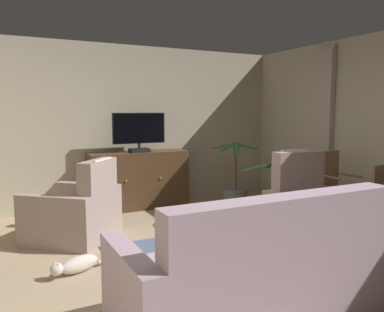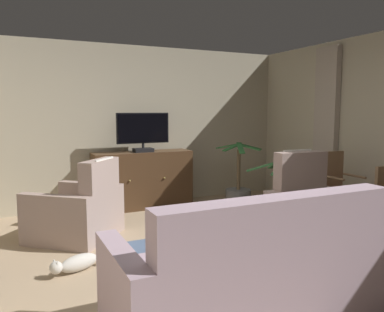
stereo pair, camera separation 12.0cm
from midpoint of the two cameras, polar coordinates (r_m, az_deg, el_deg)
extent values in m
cube|color=tan|center=(4.00, 3.61, -16.60)|extent=(6.22, 6.51, 0.04)
cube|color=#B2A88E|center=(6.47, -9.27, 4.37)|extent=(6.22, 0.10, 2.62)
cube|color=#B2A393|center=(6.42, 19.69, 5.22)|extent=(0.10, 0.44, 2.20)
cube|color=slate|center=(4.11, 5.19, -15.60)|extent=(2.02, 2.12, 0.01)
cube|color=#352315|center=(6.37, -6.69, -7.26)|extent=(1.52, 0.40, 0.06)
cube|color=#4C331E|center=(6.28, -6.75, -3.49)|extent=(1.58, 0.46, 0.91)
sphere|color=tan|center=(5.96, -8.60, -3.63)|extent=(0.03, 0.03, 0.03)
sphere|color=tan|center=(6.14, -3.51, -3.26)|extent=(0.03, 0.03, 0.03)
cube|color=black|center=(6.17, -6.66, 0.87)|extent=(0.30, 0.20, 0.06)
cylinder|color=black|center=(6.16, -6.67, 1.52)|extent=(0.04, 0.04, 0.08)
cube|color=black|center=(6.14, -6.70, 4.12)|extent=(0.85, 0.05, 0.48)
cube|color=black|center=(6.12, -6.62, 4.11)|extent=(0.81, 0.01, 0.44)
cube|color=brown|center=(4.01, 2.86, -10.27)|extent=(0.99, 0.56, 0.03)
cylinder|color=brown|center=(4.44, 6.80, -11.37)|extent=(0.04, 0.04, 0.38)
cylinder|color=brown|center=(4.10, -4.10, -12.90)|extent=(0.04, 0.04, 0.38)
cylinder|color=brown|center=(4.10, 9.78, -12.97)|extent=(0.04, 0.04, 0.38)
cylinder|color=brown|center=(3.73, -1.94, -14.92)|extent=(0.04, 0.04, 0.38)
cube|color=black|center=(4.06, 6.33, -9.70)|extent=(0.18, 0.12, 0.02)
cube|color=silver|center=(4.10, 2.91, -9.60)|extent=(0.34, 0.29, 0.01)
cube|color=#AD93A3|center=(3.12, 9.49, -18.66)|extent=(1.79, 0.91, 0.46)
cube|color=#AD93A3|center=(2.67, 14.12, -11.56)|extent=(1.79, 0.20, 0.55)
cube|color=#AD93A3|center=(2.69, -8.85, -20.38)|extent=(0.15, 0.91, 0.68)
cube|color=#AD93A3|center=(3.68, 22.35, -13.21)|extent=(0.15, 0.91, 0.68)
cube|color=tan|center=(3.00, 14.21, -12.65)|extent=(0.37, 0.17, 0.36)
cube|color=#A3897F|center=(5.03, -16.25, -9.18)|extent=(1.11, 1.09, 0.42)
cube|color=#A3897F|center=(4.74, -12.75, -3.93)|extent=(0.57, 0.62, 0.57)
cube|color=#A3897F|center=(4.69, -18.87, -9.18)|extent=(0.76, 0.69, 0.62)
cube|color=#A3897F|center=(5.33, -14.03, -7.10)|extent=(0.76, 0.69, 0.62)
cube|color=white|center=(4.68, -12.05, -1.78)|extent=(0.28, 0.32, 0.24)
cube|color=#A3897F|center=(4.77, 18.60, -10.16)|extent=(0.71, 0.88, 0.41)
cube|color=#A3897F|center=(4.90, 16.35, -3.23)|extent=(0.67, 0.22, 0.66)
cube|color=#A3897F|center=(5.01, 22.13, -8.34)|extent=(0.18, 0.85, 0.61)
cube|color=#A3897F|center=(4.51, 14.75, -9.71)|extent=(0.18, 0.85, 0.61)
cube|color=white|center=(4.92, 15.93, -0.48)|extent=(0.41, 0.05, 0.24)
cylinder|color=#93704C|center=(5.16, 25.97, -9.23)|extent=(0.04, 0.04, 0.41)
cube|color=brown|center=(5.70, 21.95, -5.03)|extent=(0.44, 0.50, 0.08)
cube|color=#93704C|center=(5.81, 20.48, -2.02)|extent=(0.38, 0.05, 0.55)
cylinder|color=#93704C|center=(5.48, 22.12, -8.13)|extent=(0.04, 0.04, 0.41)
cylinder|color=#93704C|center=(5.74, 24.67, -7.58)|extent=(0.04, 0.04, 0.41)
cylinder|color=#93704C|center=(5.78, 19.04, -7.25)|extent=(0.04, 0.04, 0.41)
cylinder|color=#93704C|center=(6.03, 21.59, -6.78)|extent=(0.04, 0.04, 0.41)
cylinder|color=#93704C|center=(5.80, 23.37, -2.70)|extent=(0.04, 0.39, 0.03)
cylinder|color=#93704C|center=(5.53, 20.66, -3.02)|extent=(0.04, 0.39, 0.03)
cylinder|color=slate|center=(6.35, 7.37, -6.23)|extent=(0.41, 0.41, 0.30)
cylinder|color=brown|center=(6.26, 7.43, -2.00)|extent=(0.06, 0.06, 0.65)
cube|color=#2D6B33|center=(6.33, 9.08, 1.40)|extent=(0.41, 0.08, 0.12)
cube|color=#2D6B33|center=(6.44, 7.56, 1.52)|extent=(0.32, 0.41, 0.15)
cube|color=#2D6B33|center=(6.35, 5.84, 1.47)|extent=(0.23, 0.45, 0.12)
cube|color=#2D6B33|center=(6.11, 6.38, 1.25)|extent=(0.32, 0.13, 0.11)
cube|color=#2D6B33|center=(5.97, 7.76, 1.11)|extent=(0.28, 0.47, 0.11)
cube|color=#2D6B33|center=(6.16, 9.03, 1.26)|extent=(0.28, 0.33, 0.09)
cylinder|color=#3D4C5B|center=(5.61, 13.69, -7.89)|extent=(0.43, 0.43, 0.33)
cylinder|color=brown|center=(5.53, 13.80, -4.08)|extent=(0.06, 0.06, 0.43)
cube|color=#3D7F42|center=(5.60, 15.75, -1.38)|extent=(0.43, 0.14, 0.13)
cube|color=#3D7F42|center=(5.70, 12.88, -1.16)|extent=(0.19, 0.45, 0.20)
cube|color=#3D7F42|center=(5.48, 11.24, -1.43)|extent=(0.44, 0.35, 0.17)
cube|color=#3D7F42|center=(5.24, 13.29, -1.85)|extent=(0.45, 0.39, 0.11)
cube|color=#3D7F42|center=(5.41, 15.83, -1.66)|extent=(0.25, 0.39, 0.13)
ellipsoid|color=beige|center=(4.07, -15.50, -14.92)|extent=(0.43, 0.30, 0.16)
sphere|color=beige|center=(3.95, -18.58, -15.34)|extent=(0.12, 0.12, 0.12)
cone|color=beige|center=(3.90, -18.38, -14.72)|extent=(0.04, 0.04, 0.04)
cone|color=beige|center=(3.95, -18.85, -14.44)|extent=(0.04, 0.04, 0.04)
cylinder|color=beige|center=(4.20, -11.60, -14.56)|extent=(0.22, 0.12, 0.04)
camera|label=1|loc=(0.06, -89.17, 0.10)|focal=36.16mm
camera|label=2|loc=(0.06, 90.83, -0.10)|focal=36.16mm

